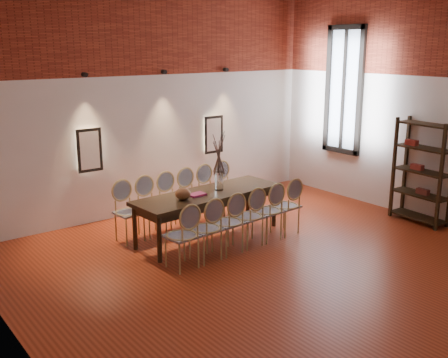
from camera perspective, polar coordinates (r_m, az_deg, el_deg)
floor at (r=7.43m, az=6.71°, el=-9.78°), size 7.00×7.00×0.02m
wall_back at (r=9.68m, az=-7.87°, el=8.22°), size 7.00×0.10×4.00m
wall_left at (r=5.07m, az=-22.74°, el=1.65°), size 0.10×7.00×4.00m
wall_right at (r=9.67m, az=22.46°, el=7.27°), size 0.10×7.00×4.00m
brick_band_back at (r=9.57m, az=-7.92°, el=15.65°), size 7.00×0.02×1.50m
brick_band_right at (r=9.56m, az=22.98°, el=14.68°), size 0.02×7.00×1.50m
niche_left at (r=9.12m, az=-14.50°, el=3.07°), size 0.36×0.06×0.66m
niche_right at (r=10.40m, az=-1.23°, el=4.88°), size 0.36×0.06×0.66m
spot_fixture_left at (r=8.95m, az=-14.93°, el=10.92°), size 0.08×0.10×0.08m
spot_fixture_mid at (r=9.63m, az=-6.54°, el=11.51°), size 0.08×0.10×0.08m
spot_fixture_right at (r=10.42m, az=0.19°, el=11.82°), size 0.08×0.10×0.08m
window_glass at (r=10.73m, az=12.97°, el=9.39°), size 0.02×0.78×2.38m
window_frame at (r=10.71m, az=12.90°, el=9.38°), size 0.08×0.90×2.50m
window_mullion at (r=10.71m, az=12.90°, el=9.38°), size 0.06×0.06×2.40m
dining_table at (r=8.42m, az=-1.67°, el=-3.92°), size 2.56×0.97×0.75m
chair_near_a at (r=7.27m, az=-4.62°, el=-6.18°), size 0.47×0.47×0.94m
chair_near_b at (r=7.51m, az=-2.05°, el=-5.46°), size 0.47×0.47×0.94m
chair_near_c at (r=7.77m, az=0.36°, el=-4.77°), size 0.47×0.47×0.94m
chair_near_d at (r=8.04m, az=2.61°, el=-4.12°), size 0.47×0.47×0.94m
chair_near_e at (r=8.32m, az=4.70°, el=-3.50°), size 0.47×0.47×0.94m
chair_near_f at (r=8.61m, az=6.65°, el=-2.92°), size 0.47×0.47×0.94m
chair_far_a at (r=8.35m, az=-10.26°, el=-3.62°), size 0.47×0.47×0.94m
chair_far_b at (r=8.56m, az=-7.86°, el=-3.07°), size 0.47×0.47×0.94m
chair_far_c at (r=8.79m, az=-5.58°, el=-2.54°), size 0.47×0.47×0.94m
chair_far_d at (r=9.03m, az=-3.41°, el=-2.03°), size 0.47×0.47×0.94m
chair_far_e at (r=9.28m, az=-1.37°, el=-1.55°), size 0.47×0.47×0.94m
chair_far_f at (r=9.54m, az=0.57°, el=-1.10°), size 0.47×0.47×0.94m
vase at (r=8.41m, az=-0.54°, el=-0.21°), size 0.14×0.14×0.30m
dried_branches at (r=8.30m, az=-0.55°, el=2.80°), size 0.50×0.50×0.70m
bowl at (r=7.92m, az=-4.50°, el=-1.61°), size 0.24×0.24×0.18m
book at (r=8.14m, az=-2.96°, el=-1.70°), size 0.27×0.20×0.03m
shelving_rack at (r=9.65m, az=20.75°, el=0.76°), size 0.45×1.02×1.80m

